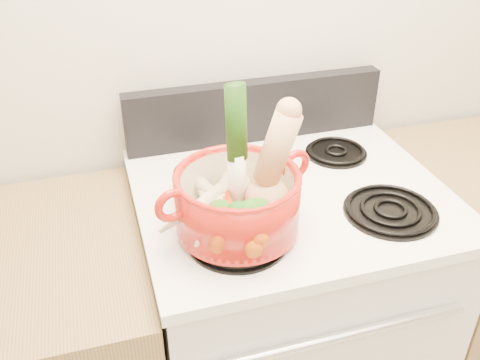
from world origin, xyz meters
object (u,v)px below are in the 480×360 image
object	(u,v)px
squash	(268,166)
stove_body	(283,325)
dutch_oven	(237,202)
leek	(237,149)

from	to	relation	value
squash	stove_body	bearing A→B (deg)	71.90
dutch_oven	leek	bearing A→B (deg)	59.17
dutch_oven	leek	xyz separation A→B (m)	(0.01, 0.03, 0.11)
dutch_oven	stove_body	bearing A→B (deg)	20.47
dutch_oven	squash	xyz separation A→B (m)	(0.07, -0.01, 0.09)
dutch_oven	leek	distance (m)	0.12
stove_body	dutch_oven	bearing A→B (deg)	-144.43
dutch_oven	squash	bearing A→B (deg)	-24.52
stove_body	leek	distance (m)	0.72
leek	dutch_oven	bearing A→B (deg)	-116.89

